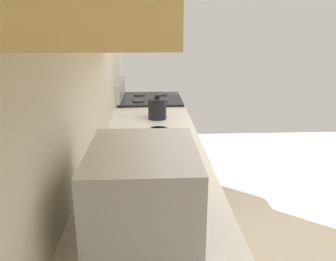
{
  "coord_description": "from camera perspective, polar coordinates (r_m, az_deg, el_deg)",
  "views": [
    {
      "loc": [
        -1.74,
        1.3,
        1.56
      ],
      "look_at": [
        -0.46,
        1.23,
        1.17
      ],
      "focal_mm": 36.54,
      "sensor_mm": 36.0,
      "label": 1
    }
  ],
  "objects": [
    {
      "name": "wall_back",
      "position": [
        1.79,
        -14.77,
        9.39
      ],
      "size": [
        4.09,
        0.12,
        2.68
      ],
      "primitive_type": "cube",
      "color": "beige",
      "rests_on": "ground_plane"
    },
    {
      "name": "oven_range",
      "position": [
        3.35,
        -2.82,
        -2.18
      ],
      "size": [
        0.66,
        0.61,
        1.08
      ],
      "color": "#B7BABF",
      "rests_on": "ground_plane"
    },
    {
      "name": "microwave",
      "position": [
        1.13,
        -4.02,
        -9.94
      ],
      "size": [
        0.45,
        0.35,
        0.29
      ],
      "color": "#B7BABF",
      "rests_on": "counter_run"
    },
    {
      "name": "bowl",
      "position": [
        2.17,
        -1.57,
        -0.09
      ],
      "size": [
        0.12,
        0.12,
        0.04
      ],
      "color": "#4C8CBF",
      "rests_on": "counter_run"
    },
    {
      "name": "kettle",
      "position": [
        2.54,
        -1.81,
        3.69
      ],
      "size": [
        0.19,
        0.14,
        0.18
      ],
      "color": "black",
      "rests_on": "counter_run"
    }
  ]
}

